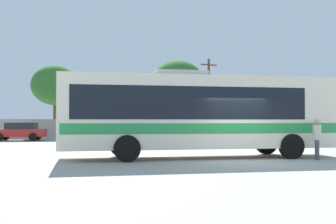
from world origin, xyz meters
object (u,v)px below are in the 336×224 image
(parked_car_leftmost_red, at_px, (20,131))
(parked_car_second_maroon, at_px, (97,131))
(attendant_by_bus_door, at_px, (317,137))
(parked_car_third_white, at_px, (167,130))
(utility_pole_near, at_px, (209,96))
(roadside_tree_midright, at_px, (178,83))
(coach_bus_cream_green, at_px, (196,112))
(roadside_tree_midleft, at_px, (55,85))

(parked_car_leftmost_red, relative_size, parked_car_second_maroon, 0.97)
(parked_car_leftmost_red, bearing_deg, attendant_by_bus_door, -51.79)
(parked_car_leftmost_red, relative_size, parked_car_third_white, 0.97)
(parked_car_third_white, bearing_deg, utility_pole_near, 48.77)
(parked_car_second_maroon, relative_size, roadside_tree_midright, 0.56)
(parked_car_leftmost_red, relative_size, utility_pole_near, 0.54)
(coach_bus_cream_green, bearing_deg, utility_pole_near, 73.31)
(roadside_tree_midleft, bearing_deg, parked_car_third_white, -32.53)
(roadside_tree_midleft, bearing_deg, parked_car_second_maroon, -58.83)
(attendant_by_bus_door, xyz_separation_m, utility_pole_near, (2.30, 24.81, 3.15))
(roadside_tree_midright, bearing_deg, attendant_by_bus_door, -88.53)
(utility_pole_near, distance_m, roadside_tree_midleft, 15.01)
(coach_bus_cream_green, height_order, roadside_tree_midleft, roadside_tree_midleft)
(coach_bus_cream_green, distance_m, utility_pole_near, 24.29)
(roadside_tree_midleft, distance_m, roadside_tree_midright, 12.08)
(utility_pole_near, height_order, roadside_tree_midleft, utility_pole_near)
(parked_car_leftmost_red, xyz_separation_m, roadside_tree_midright, (14.15, 7.17, 4.63))
(attendant_by_bus_door, height_order, utility_pole_near, utility_pole_near)
(parked_car_second_maroon, xyz_separation_m, roadside_tree_midleft, (-3.93, 6.51, 4.16))
(roadside_tree_midleft, xyz_separation_m, roadside_tree_midright, (12.02, 1.08, 0.47))
(coach_bus_cream_green, bearing_deg, parked_car_second_maroon, 103.74)
(attendant_by_bus_door, relative_size, roadside_tree_midleft, 0.24)
(roadside_tree_midright, bearing_deg, coach_bus_cream_green, -99.29)
(parked_car_leftmost_red, distance_m, parked_car_third_white, 11.79)
(utility_pole_near, xyz_separation_m, roadside_tree_midleft, (-14.99, 0.09, 0.84))
(parked_car_third_white, height_order, utility_pole_near, utility_pole_near)
(parked_car_second_maroon, height_order, parked_car_third_white, parked_car_third_white)
(coach_bus_cream_green, xyz_separation_m, parked_car_second_maroon, (-4.10, 16.77, -1.20))
(utility_pole_near, bearing_deg, parked_car_second_maroon, -149.88)
(parked_car_third_white, bearing_deg, parked_car_second_maroon, -176.60)
(parked_car_second_maroon, bearing_deg, parked_car_leftmost_red, 176.08)
(attendant_by_bus_door, height_order, parked_car_third_white, attendant_by_bus_door)
(coach_bus_cream_green, distance_m, parked_car_third_white, 17.23)
(roadside_tree_midright, bearing_deg, parked_car_third_white, -107.98)
(attendant_by_bus_door, bearing_deg, utility_pole_near, 84.70)
(parked_car_leftmost_red, distance_m, roadside_tree_midleft, 7.68)
(coach_bus_cream_green, bearing_deg, parked_car_leftmost_red, 120.60)
(attendant_by_bus_door, distance_m, utility_pole_near, 25.12)
(coach_bus_cream_green, xyz_separation_m, utility_pole_near, (6.95, 23.18, 2.12))
(parked_car_leftmost_red, height_order, parked_car_third_white, parked_car_third_white)
(utility_pole_near, relative_size, roadside_tree_midleft, 1.14)
(utility_pole_near, relative_size, roadside_tree_midright, 1.01)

